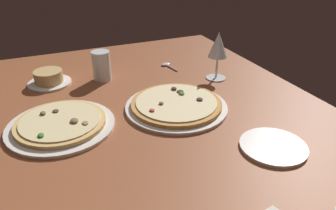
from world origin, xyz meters
TOP-DOWN VIEW (x-y plane):
  - dining_table at (0.00, 0.00)cm, footprint 150.00×110.00cm
  - pizza_main at (4.14, -7.57)cm, footprint 32.67×32.67cm
  - pizza_side at (6.85, 27.90)cm, footprint 30.90×30.90cm
  - ramekin_on_saucer at (40.06, 27.73)cm, footprint 15.69×15.69cm
  - wine_glass_near at (20.08, -31.70)cm, footprint 7.53×7.53cm
  - water_glass at (36.09, 8.70)cm, footprint 6.82×6.82cm
  - side_plate at (-25.76, -21.82)cm, footprint 17.54×17.54cm
  - spoon at (39.35, -19.56)cm, footprint 10.16×4.44cm

SIDE VIEW (x-z plane):
  - dining_table at x=0.00cm, z-range 0.00..4.00cm
  - side_plate at x=-25.76cm, z-range 4.00..4.90cm
  - spoon at x=39.35cm, z-range 3.96..4.96cm
  - pizza_side at x=6.85cm, z-range 3.47..6.85cm
  - pizza_main at x=4.14cm, z-range 3.50..6.90cm
  - ramekin_on_saucer at x=40.06cm, z-range 3.63..8.83cm
  - water_glass at x=36.09cm, z-range 3.29..14.52cm
  - wine_glass_near at x=20.08cm, z-range 7.57..25.67cm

